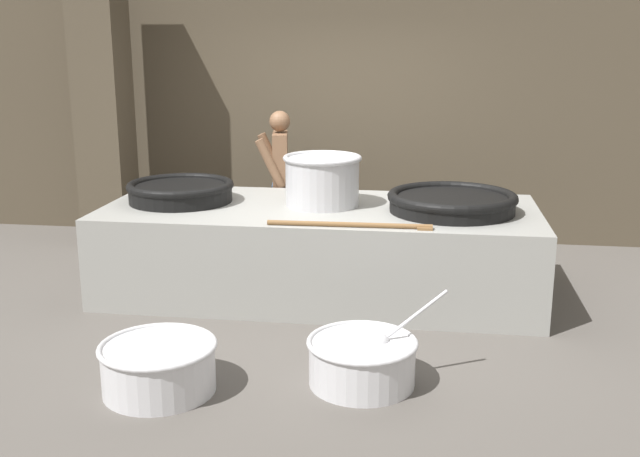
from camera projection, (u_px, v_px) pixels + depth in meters
ground_plane at (320, 292)px, 6.84m from camera, size 60.00×60.00×0.00m
back_wall at (347, 93)px, 8.46m from camera, size 9.61×0.24×3.31m
support_pillar at (103, 96)px, 8.03m from camera, size 0.50×0.50×3.31m
hearth_platform at (320, 250)px, 6.74m from camera, size 3.83×1.60×0.80m
giant_wok_near at (181, 191)px, 6.82m from camera, size 0.97×0.97×0.19m
giant_wok_far at (452, 201)px, 6.42m from camera, size 1.11×1.11×0.17m
stock_pot at (322, 179)px, 6.64m from camera, size 0.70×0.70×0.45m
stirring_paddle at (357, 225)px, 5.91m from camera, size 1.31×0.10×0.04m
cook at (280, 179)px, 7.78m from camera, size 0.40×0.59×1.54m
prep_bowl_vegetables at (362, 359)px, 4.98m from camera, size 0.93×0.74×0.62m
prep_bowl_meat at (159, 365)px, 4.88m from camera, size 0.77×0.77×0.33m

